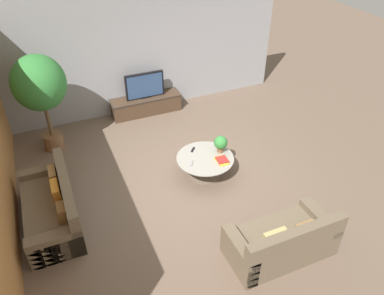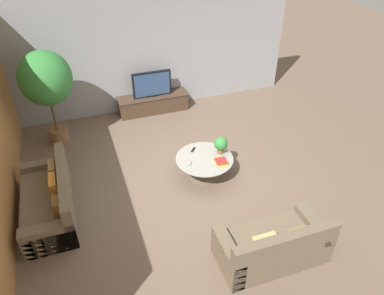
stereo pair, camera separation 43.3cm
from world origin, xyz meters
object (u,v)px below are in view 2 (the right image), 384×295
Objects in this scene: television at (152,84)px; couch_near_entry at (273,246)px; couch_by_wall at (50,201)px; potted_plant_tabletop at (221,144)px; coffee_table at (204,163)px; media_console at (153,103)px; potted_palm_tall at (46,81)px.

television is 5.19m from couch_near_entry.
couch_by_wall is 5.45× the size of potted_plant_tabletop.
couch_by_wall is at bearing -131.39° from television.
coffee_table is 2.28m from couch_near_entry.
media_console is 0.82× the size of potted_palm_tall.
potted_plant_tabletop is (0.68, -2.81, 0.41)m from media_console.
couch_near_entry is at bearing -56.67° from potted_palm_tall.
potted_plant_tabletop is (3.29, 0.16, 0.35)m from couch_by_wall.
potted_palm_tall reaches higher than television.
couch_near_entry reaches higher than coffee_table.
couch_by_wall is at bearing -96.43° from potted_palm_tall.
couch_near_entry is (0.27, -2.26, -0.02)m from coffee_table.
potted_plant_tabletop is at bearing -35.07° from potted_palm_tall.
potted_palm_tall reaches higher than couch_by_wall.
potted_palm_tall is 6.07× the size of potted_plant_tabletop.
potted_plant_tabletop is (0.37, 0.07, 0.33)m from coffee_table.
media_console is at bearing 138.62° from couch_by_wall.
media_console is at bearing 103.51° from potted_plant_tabletop.
television is at bearing -83.61° from couch_near_entry.
couch_near_entry is (0.58, -5.14, 0.06)m from media_console.
potted_plant_tabletop reaches higher than media_console.
television is 0.45× the size of potted_palm_tall.
media_console is 1.83× the size of television.
television is 0.85× the size of coffee_table.
television is at bearing 16.10° from potted_palm_tall.
couch_near_entry is 2.36m from potted_plant_tabletop.
potted_palm_tall is (-2.36, -0.68, 0.76)m from television.
potted_plant_tabletop is (0.10, 2.33, 0.35)m from couch_near_entry.
potted_palm_tall is (-2.67, 2.20, 1.21)m from coffee_table.
couch_by_wall is 1.16× the size of couch_near_entry.
television is 0.58× the size of couch_near_entry.
media_console is 0.92× the size of couch_by_wall.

